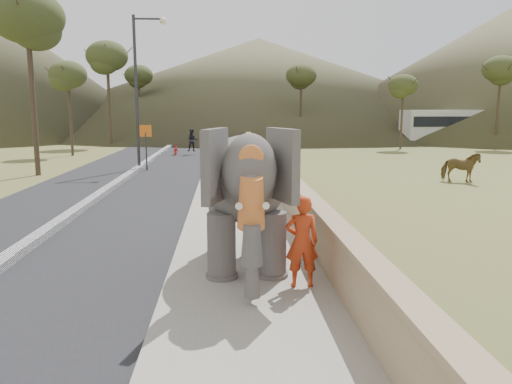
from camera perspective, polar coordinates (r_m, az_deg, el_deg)
ground at (r=10.58m, az=-1.36°, el=-8.41°), size 160.00×160.00×0.00m
road at (r=20.84m, az=-16.33°, el=0.20°), size 7.00×120.00×0.03m
median at (r=20.82m, az=-16.34°, el=0.46°), size 0.35×120.00×0.22m
walkway at (r=20.31m, az=-2.45°, el=0.52°), size 3.00×120.00×0.15m
parapet at (r=20.34m, az=2.19°, el=1.88°), size 0.30×120.00×1.10m
lamppost at (r=27.41m, az=-12.93°, el=12.69°), size 1.76×0.36×8.00m
signboard at (r=26.78m, az=-12.48°, el=5.86°), size 0.60×0.08×2.40m
cow at (r=23.91m, az=22.32°, el=2.64°), size 1.77×1.34×1.36m
distant_car at (r=50.78m, az=19.41°, el=6.15°), size 4.56×3.17×1.44m
bus_white at (r=49.88m, az=22.39°, el=6.88°), size 11.18×3.46×3.10m
hill_far at (r=80.32m, az=0.29°, el=12.22°), size 80.00×80.00×14.00m
elephant_and_man at (r=9.92m, az=-1.22°, el=-0.65°), size 2.22×3.80×2.74m
motorcyclist at (r=35.50m, az=-8.23°, el=5.36°), size 1.86×1.62×1.83m
trees at (r=37.20m, az=-3.31°, el=10.73°), size 47.72×45.60×9.10m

